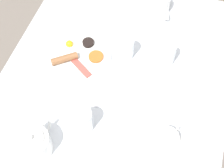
{
  "coord_description": "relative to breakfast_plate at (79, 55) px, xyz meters",
  "views": [
    {
      "loc": [
        -0.19,
        0.61,
        1.81
      ],
      "look_at": [
        0.0,
        0.0,
        0.77
      ],
      "focal_mm": 50.0,
      "sensor_mm": 36.0,
      "label": 1
    }
  ],
  "objects": [
    {
      "name": "teapot_near",
      "position": [
        0.0,
        0.42,
        0.04
      ],
      "size": [
        0.12,
        0.2,
        0.12
      ],
      "rotation": [
        0.0,
        0.0,
        1.4
      ],
      "color": "white",
      "rests_on": "table"
    },
    {
      "name": "fork_by_plate",
      "position": [
        0.14,
        -0.22,
        -0.01
      ],
      "size": [
        0.02,
        0.17,
        0.0
      ],
      "rotation": [
        0.0,
        0.0,
        0.06
      ],
      "color": "silver",
      "rests_on": "table"
    },
    {
      "name": "wine_glass_spare",
      "position": [
        -0.35,
        -0.08,
        0.05
      ],
      "size": [
        0.07,
        0.07,
        0.11
      ],
      "color": "white",
      "rests_on": "table"
    },
    {
      "name": "water_glass_tall",
      "position": [
        -0.18,
        -0.06,
        0.05
      ],
      "size": [
        0.07,
        0.07,
        0.11
      ],
      "color": "white",
      "rests_on": "table"
    },
    {
      "name": "teapot_far",
      "position": [
        -0.25,
        -0.36,
        0.04
      ],
      "size": [
        0.14,
        0.16,
        0.12
      ],
      "rotation": [
        0.0,
        0.0,
        5.44
      ],
      "color": "white",
      "rests_on": "table"
    },
    {
      "name": "fork_spare",
      "position": [
        -0.22,
        0.16,
        -0.01
      ],
      "size": [
        0.17,
        0.09,
        0.0
      ],
      "rotation": [
        0.0,
        0.0,
        2.02
      ],
      "color": "silver",
      "rests_on": "table"
    },
    {
      "name": "ground_plane",
      "position": [
        -0.18,
        0.1,
        -0.76
      ],
      "size": [
        8.0,
        8.0,
        0.0
      ],
      "primitive_type": "plane",
      "color": "#70665B"
    },
    {
      "name": "spoon_for_tea",
      "position": [
        -0.52,
        -0.03,
        -0.01
      ],
      "size": [
        0.13,
        0.12,
        0.0
      ],
      "rotation": [
        0.0,
        0.0,
        4.01
      ],
      "color": "silver",
      "rests_on": "table"
    },
    {
      "name": "breakfast_plate",
      "position": [
        0.0,
        0.0,
        0.0
      ],
      "size": [
        0.26,
        0.26,
        0.04
      ],
      "color": "white",
      "rests_on": "table"
    },
    {
      "name": "table",
      "position": [
        -0.18,
        0.1,
        -0.08
      ],
      "size": [
        0.91,
        1.22,
        0.75
      ],
      "color": "silver",
      "rests_on": "ground_plane"
    },
    {
      "name": "teacup_with_saucer_right",
      "position": [
        -0.43,
        0.27,
        0.02
      ],
      "size": [
        0.13,
        0.13,
        0.07
      ],
      "color": "white",
      "rests_on": "table"
    },
    {
      "name": "water_glass_short",
      "position": [
        -0.13,
        0.3,
        0.05
      ],
      "size": [
        0.07,
        0.07,
        0.11
      ],
      "color": "white",
      "rests_on": "table"
    }
  ]
}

